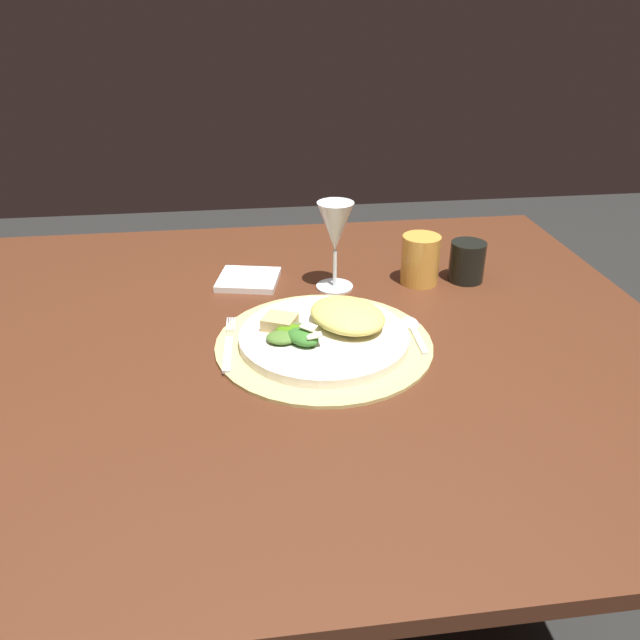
# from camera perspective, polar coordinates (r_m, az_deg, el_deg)

# --- Properties ---
(ground_plane) EXTENTS (6.00, 6.00, 0.00)m
(ground_plane) POSITION_cam_1_polar(r_m,az_deg,el_deg) (1.55, -2.80, -26.02)
(ground_plane) COLOR #252523
(dining_table) EXTENTS (1.35, 1.10, 0.74)m
(dining_table) POSITION_cam_1_polar(r_m,az_deg,el_deg) (1.13, -3.49, -8.19)
(dining_table) COLOR #4E2717
(dining_table) RESTS_ON ground
(placemat) EXTENTS (0.36, 0.36, 0.01)m
(placemat) POSITION_cam_1_polar(r_m,az_deg,el_deg) (1.01, 0.36, -2.17)
(placemat) COLOR tan
(placemat) RESTS_ON dining_table
(dinner_plate) EXTENTS (0.28, 0.28, 0.02)m
(dinner_plate) POSITION_cam_1_polar(r_m,az_deg,el_deg) (1.01, 0.37, -1.62)
(dinner_plate) COLOR white
(dinner_plate) RESTS_ON placemat
(pasta_serving) EXTENTS (0.17, 0.18, 0.04)m
(pasta_serving) POSITION_cam_1_polar(r_m,az_deg,el_deg) (1.02, 2.55, 0.45)
(pasta_serving) COLOR #DCCB61
(pasta_serving) RESTS_ON dinner_plate
(salad_greens) EXTENTS (0.09, 0.09, 0.03)m
(salad_greens) POSITION_cam_1_polar(r_m,az_deg,el_deg) (0.98, -2.17, -1.37)
(salad_greens) COLOR #4F5E36
(salad_greens) RESTS_ON dinner_plate
(bread_piece) EXTENTS (0.07, 0.06, 0.02)m
(bread_piece) POSITION_cam_1_polar(r_m,az_deg,el_deg) (1.02, -3.82, -0.21)
(bread_piece) COLOR tan
(bread_piece) RESTS_ON dinner_plate
(fork) EXTENTS (0.02, 0.17, 0.00)m
(fork) POSITION_cam_1_polar(r_m,az_deg,el_deg) (1.01, -8.43, -2.38)
(fork) COLOR silver
(fork) RESTS_ON placemat
(spoon) EXTENTS (0.03, 0.13, 0.01)m
(spoon) POSITION_cam_1_polar(r_m,az_deg,el_deg) (1.06, 8.53, -0.65)
(spoon) COLOR silver
(spoon) RESTS_ON placemat
(napkin) EXTENTS (0.14, 0.13, 0.01)m
(napkin) POSITION_cam_1_polar(r_m,az_deg,el_deg) (1.24, -6.62, 3.73)
(napkin) COLOR white
(napkin) RESTS_ON dining_table
(wine_glass) EXTENTS (0.07, 0.07, 0.17)m
(wine_glass) POSITION_cam_1_polar(r_m,az_deg,el_deg) (1.17, 1.42, 8.30)
(wine_glass) COLOR silver
(wine_glass) RESTS_ON dining_table
(amber_tumbler) EXTENTS (0.07, 0.07, 0.10)m
(amber_tumbler) POSITION_cam_1_polar(r_m,az_deg,el_deg) (1.23, 9.23, 5.52)
(amber_tumbler) COLOR gold
(amber_tumbler) RESTS_ON dining_table
(dark_tumbler) EXTENTS (0.07, 0.07, 0.08)m
(dark_tumbler) POSITION_cam_1_polar(r_m,az_deg,el_deg) (1.26, 13.42, 5.27)
(dark_tumbler) COLOR black
(dark_tumbler) RESTS_ON dining_table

